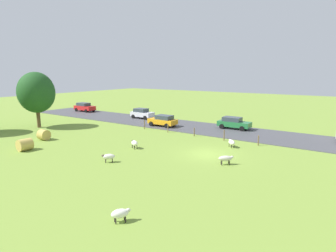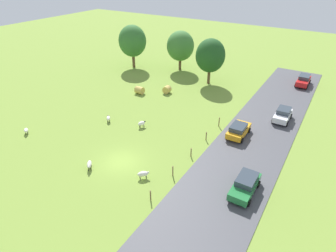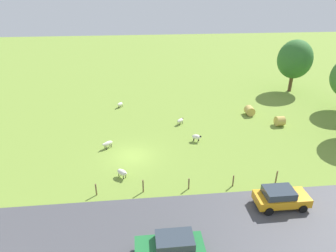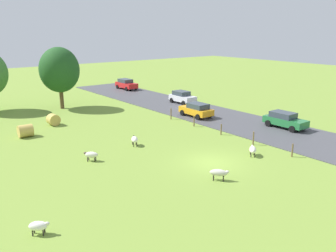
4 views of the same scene
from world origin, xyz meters
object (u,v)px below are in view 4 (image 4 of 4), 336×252
at_px(car_1, 182,97).
at_px(tree_0, 59,70).
at_px(hay_bale_1, 25,131).
at_px(sheep_3, 38,226).
at_px(hay_bale_0, 53,120).
at_px(car_3, 197,110).
at_px(sheep_4, 219,173).
at_px(car_2, 126,84).
at_px(car_0, 285,120).
at_px(sheep_2, 135,139).
at_px(sheep_0, 253,150).
at_px(sheep_1, 91,155).

bearing_deg(car_1, tree_0, 153.12).
bearing_deg(hay_bale_1, sheep_3, -104.72).
bearing_deg(hay_bale_0, car_1, 0.98).
bearing_deg(hay_bale_0, car_3, -24.70).
bearing_deg(tree_0, sheep_4, -90.84).
height_order(sheep_4, car_2, car_2).
relative_size(hay_bale_0, car_0, 0.27).
height_order(sheep_2, hay_bale_1, hay_bale_1).
bearing_deg(car_2, sheep_3, -126.97).
distance_m(sheep_2, sheep_3, 14.09).
relative_size(sheep_3, car_3, 0.25).
relative_size(sheep_0, car_1, 0.30).
height_order(sheep_1, hay_bale_1, hay_bale_1).
xyz_separation_m(hay_bale_1, car_0, (21.55, -12.95, 0.30)).
bearing_deg(sheep_4, car_3, 52.53).
bearing_deg(tree_0, car_0, -58.25).
height_order(sheep_3, car_3, car_3).
distance_m(sheep_4, car_2, 38.20).
height_order(car_0, car_3, car_0).
bearing_deg(sheep_1, hay_bale_0, 82.49).
xyz_separation_m(sheep_0, sheep_3, (-17.03, -0.83, -0.06)).
distance_m(car_0, car_3, 9.72).
distance_m(sheep_1, sheep_2, 4.73).
xyz_separation_m(sheep_0, hay_bale_1, (-12.54, 16.27, 0.06)).
distance_m(sheep_1, hay_bale_1, 9.72).
distance_m(sheep_2, car_1, 18.53).
bearing_deg(car_1, car_2, 89.43).
relative_size(sheep_1, car_1, 0.27).
bearing_deg(hay_bale_1, car_2, 39.03).
relative_size(sheep_1, car_0, 0.24).
xyz_separation_m(sheep_2, sheep_4, (0.45, -9.55, -0.02)).
relative_size(sheep_1, car_3, 0.26).
bearing_deg(car_2, hay_bale_0, -140.20).
xyz_separation_m(tree_0, car_3, (10.28, -13.85, -3.96)).
xyz_separation_m(sheep_2, sheep_3, (-11.08, -8.70, -0.09)).
bearing_deg(sheep_4, car_1, 55.42).
bearing_deg(sheep_3, car_2, 53.03).
xyz_separation_m(hay_bale_1, tree_0, (7.45, 9.84, 4.25)).
bearing_deg(car_3, sheep_0, -112.91).
relative_size(sheep_2, hay_bale_1, 0.88).
bearing_deg(car_2, sheep_1, -125.90).
bearing_deg(car_3, sheep_4, -127.47).
bearing_deg(car_0, sheep_1, 170.04).
xyz_separation_m(sheep_1, sheep_4, (5.05, -8.43, 0.03)).
bearing_deg(sheep_1, sheep_0, -32.62).
distance_m(hay_bale_1, car_3, 18.17).
distance_m(sheep_0, car_0, 9.61).
xyz_separation_m(sheep_3, car_2, (25.98, 34.52, 0.46)).
bearing_deg(sheep_2, tree_0, 87.30).
distance_m(car_0, car_1, 15.75).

